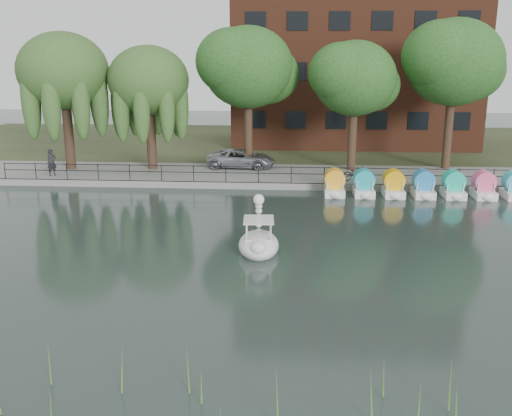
# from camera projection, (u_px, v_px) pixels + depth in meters

# --- Properties ---
(ground_plane) EXTENTS (120.00, 120.00, 0.00)m
(ground_plane) POSITION_uv_depth(u_px,v_px,m) (236.00, 267.00, 22.24)
(ground_plane) COLOR #3B4B46
(promenade) EXTENTS (40.00, 6.00, 0.40)m
(promenade) POSITION_uv_depth(u_px,v_px,m) (261.00, 176.00, 37.57)
(promenade) COLOR gray
(promenade) RESTS_ON ground_plane
(kerb) EXTENTS (40.00, 0.25, 0.40)m
(kerb) POSITION_uv_depth(u_px,v_px,m) (258.00, 186.00, 34.74)
(kerb) COLOR gray
(kerb) RESTS_ON ground_plane
(land_strip) EXTENTS (60.00, 22.00, 0.36)m
(land_strip) POSITION_uv_depth(u_px,v_px,m) (271.00, 143.00, 51.04)
(land_strip) COLOR #47512D
(land_strip) RESTS_ON ground_plane
(railing) EXTENTS (32.00, 0.05, 1.00)m
(railing) POSITION_uv_depth(u_px,v_px,m) (258.00, 170.00, 34.68)
(railing) COLOR black
(railing) RESTS_ON promenade
(apartment_building) EXTENTS (20.00, 10.07, 18.00)m
(apartment_building) POSITION_uv_depth(u_px,v_px,m) (354.00, 36.00, 48.10)
(apartment_building) COLOR #4C1E16
(apartment_building) RESTS_ON land_strip
(willow_left) EXTENTS (5.88, 5.88, 9.01)m
(willow_left) POSITION_uv_depth(u_px,v_px,m) (63.00, 71.00, 37.15)
(willow_left) COLOR #473323
(willow_left) RESTS_ON promenade
(willow_mid) EXTENTS (5.32, 5.32, 8.15)m
(willow_mid) POSITION_uv_depth(u_px,v_px,m) (148.00, 81.00, 37.43)
(willow_mid) COLOR #473323
(willow_mid) RESTS_ON promenade
(broadleaf_center) EXTENTS (6.00, 6.00, 9.25)m
(broadleaf_center) POSITION_uv_depth(u_px,v_px,m) (248.00, 68.00, 37.74)
(broadleaf_center) COLOR #473323
(broadleaf_center) RESTS_ON promenade
(broadleaf_right) EXTENTS (5.40, 5.40, 8.32)m
(broadleaf_right) POSITION_uv_depth(u_px,v_px,m) (355.00, 79.00, 36.97)
(broadleaf_right) COLOR #473323
(broadleaf_right) RESTS_ON promenade
(broadleaf_far) EXTENTS (6.30, 6.30, 9.71)m
(broadleaf_far) POSITION_uv_depth(u_px,v_px,m) (454.00, 63.00, 37.23)
(broadleaf_far) COLOR #473323
(broadleaf_far) RESTS_ON promenade
(minivan) EXTENTS (2.66, 5.41, 1.48)m
(minivan) POSITION_uv_depth(u_px,v_px,m) (241.00, 157.00, 38.97)
(minivan) COLOR gray
(minivan) RESTS_ON promenade
(bicycle) EXTENTS (1.15, 1.82, 1.00)m
(bicycle) POSITION_uv_depth(u_px,v_px,m) (356.00, 172.00, 35.24)
(bicycle) COLOR gray
(bicycle) RESTS_ON promenade
(pedestrian) EXTENTS (0.83, 0.85, 1.98)m
(pedestrian) POSITION_uv_depth(u_px,v_px,m) (52.00, 161.00, 36.39)
(pedestrian) COLOR black
(pedestrian) RESTS_ON promenade
(swan_boat) EXTENTS (1.85, 2.83, 2.27)m
(swan_boat) POSITION_uv_depth(u_px,v_px,m) (259.00, 240.00, 23.84)
(swan_boat) COLOR white
(swan_boat) RESTS_ON ground_plane
(pedal_boat_row) EXTENTS (11.35, 1.70, 1.40)m
(pedal_boat_row) POSITION_uv_depth(u_px,v_px,m) (423.00, 186.00, 32.87)
(pedal_boat_row) COLOR white
(pedal_boat_row) RESTS_ON ground_plane
(reed_bank) EXTENTS (24.00, 2.40, 1.20)m
(reed_bank) POSITION_uv_depth(u_px,v_px,m) (281.00, 398.00, 12.81)
(reed_bank) COLOR #669938
(reed_bank) RESTS_ON ground_plane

